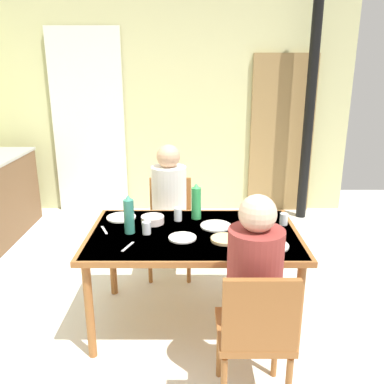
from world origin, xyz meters
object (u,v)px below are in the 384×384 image
object	(u,v)px
chair_near_diner	(254,332)
person_near_diner	(253,271)
water_bottle_green_far	(127,215)
person_far_diner	(167,195)
serving_bowl_center	(151,220)
chair_far_diner	(169,220)
water_bottle_green_near	(195,202)
dining_table	(192,241)

from	to	relation	value
chair_near_diner	person_near_diner	size ratio (longest dim) A/B	1.13
water_bottle_green_far	person_far_diner	bearing A→B (deg)	70.82
serving_bowl_center	chair_near_diner	bearing A→B (deg)	-57.31
chair_far_diner	water_bottle_green_near	xyz separation A→B (m)	(0.23, -0.54, 0.36)
water_bottle_green_far	chair_far_diner	bearing A→B (deg)	73.82
chair_near_diner	chair_far_diner	bearing A→B (deg)	108.27
serving_bowl_center	water_bottle_green_near	bearing A→B (deg)	17.08
person_near_diner	serving_bowl_center	size ratio (longest dim) A/B	4.53
chair_near_diner	person_far_diner	xyz separation A→B (m)	(-0.54, 1.49, 0.28)
water_bottle_green_near	water_bottle_green_far	xyz separation A→B (m)	(-0.47, -0.28, -0.00)
water_bottle_green_near	serving_bowl_center	xyz separation A→B (m)	(-0.33, -0.10, -0.10)
dining_table	serving_bowl_center	world-z (taller)	serving_bowl_center
water_bottle_green_far	chair_near_diner	bearing A→B (deg)	-45.96
person_near_diner	water_bottle_green_near	size ratio (longest dim) A/B	2.75
chair_far_diner	person_far_diner	bearing A→B (deg)	90.00
water_bottle_green_near	water_bottle_green_far	bearing A→B (deg)	-149.06
person_far_diner	water_bottle_green_near	bearing A→B (deg)	119.75
water_bottle_green_near	person_near_diner	bearing A→B (deg)	-72.15
chair_near_diner	water_bottle_green_near	size ratio (longest dim) A/B	3.10
water_bottle_green_near	water_bottle_green_far	size ratio (longest dim) A/B	1.01
person_near_diner	water_bottle_green_far	size ratio (longest dim) A/B	2.77
person_near_diner	person_far_diner	size ratio (longest dim) A/B	1.00
person_far_diner	serving_bowl_center	world-z (taller)	person_far_diner
person_near_diner	serving_bowl_center	world-z (taller)	person_near_diner
chair_far_diner	serving_bowl_center	size ratio (longest dim) A/B	5.12
chair_near_diner	chair_far_diner	xyz separation A→B (m)	(-0.54, 1.62, 0.00)
person_near_diner	serving_bowl_center	distance (m)	1.06
person_near_diner	water_bottle_green_near	distance (m)	1.00
person_near_diner	chair_far_diner	bearing A→B (deg)	109.82
chair_near_diner	person_far_diner	bearing A→B (deg)	109.82
person_near_diner	water_bottle_green_far	xyz separation A→B (m)	(-0.77, 0.66, 0.07)
person_far_diner	water_bottle_green_far	size ratio (longest dim) A/B	2.77
dining_table	chair_near_diner	world-z (taller)	chair_near_diner
dining_table	person_near_diner	size ratio (longest dim) A/B	1.92
person_far_diner	water_bottle_green_far	distance (m)	0.73
dining_table	chair_far_diner	size ratio (longest dim) A/B	1.70
water_bottle_green_near	serving_bowl_center	bearing A→B (deg)	-162.92
dining_table	serving_bowl_center	size ratio (longest dim) A/B	8.72
person_near_diner	serving_bowl_center	bearing A→B (deg)	126.70
dining_table	person_far_diner	bearing A→B (deg)	107.33
chair_near_diner	serving_bowl_center	xyz separation A→B (m)	(-0.63, 0.98, 0.25)
person_far_diner	chair_far_diner	bearing A→B (deg)	-90.00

